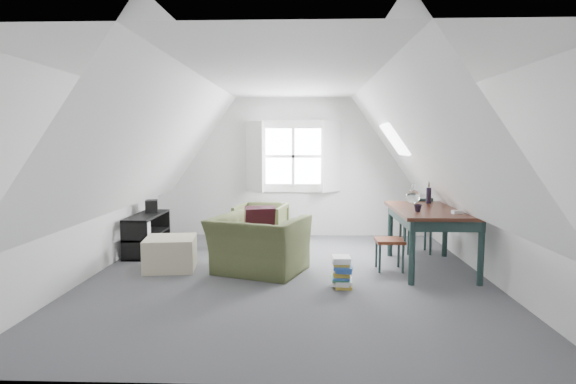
{
  "coord_description": "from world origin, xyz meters",
  "views": [
    {
      "loc": [
        0.22,
        -5.97,
        1.71
      ],
      "look_at": [
        -0.02,
        0.6,
        1.02
      ],
      "focal_mm": 30.0,
      "sensor_mm": 36.0,
      "label": 1
    }
  ],
  "objects_px": {
    "media_shelf": "(146,236)",
    "magazine_stack": "(342,272)",
    "armchair_far": "(261,247)",
    "dining_chair_far": "(418,224)",
    "dining_chair_near": "(392,240)",
    "ottoman": "(170,253)",
    "dining_table": "(431,217)",
    "armchair_near": "(259,272)"
  },
  "relations": [
    {
      "from": "media_shelf",
      "to": "magazine_stack",
      "type": "relative_size",
      "value": 3.2
    },
    {
      "from": "armchair_far",
      "to": "media_shelf",
      "type": "relative_size",
      "value": 0.68
    },
    {
      "from": "dining_chair_far",
      "to": "dining_chair_near",
      "type": "bearing_deg",
      "value": 76.49
    },
    {
      "from": "armchair_far",
      "to": "ottoman",
      "type": "distance_m",
      "value": 1.78
    },
    {
      "from": "armchair_far",
      "to": "media_shelf",
      "type": "xyz_separation_m",
      "value": [
        -1.73,
        -0.47,
        0.27
      ]
    },
    {
      "from": "media_shelf",
      "to": "dining_table",
      "type": "bearing_deg",
      "value": -6.76
    },
    {
      "from": "armchair_near",
      "to": "dining_table",
      "type": "height_order",
      "value": "dining_table"
    },
    {
      "from": "dining_chair_near",
      "to": "magazine_stack",
      "type": "relative_size",
      "value": 2.18
    },
    {
      "from": "dining_chair_near",
      "to": "dining_chair_far",
      "type": "bearing_deg",
      "value": 132.75
    },
    {
      "from": "media_shelf",
      "to": "armchair_far",
      "type": "bearing_deg",
      "value": 19.26
    },
    {
      "from": "magazine_stack",
      "to": "media_shelf",
      "type": "bearing_deg",
      "value": 150.12
    },
    {
      "from": "armchair_near",
      "to": "dining_chair_far",
      "type": "distance_m",
      "value": 2.67
    },
    {
      "from": "armchair_far",
      "to": "magazine_stack",
      "type": "height_order",
      "value": "magazine_stack"
    },
    {
      "from": "armchair_far",
      "to": "dining_table",
      "type": "height_order",
      "value": "dining_table"
    },
    {
      "from": "dining_table",
      "to": "dining_chair_near",
      "type": "bearing_deg",
      "value": -173.51
    },
    {
      "from": "dining_chair_near",
      "to": "media_shelf",
      "type": "distance_m",
      "value": 3.71
    },
    {
      "from": "dining_table",
      "to": "dining_chair_far",
      "type": "distance_m",
      "value": 0.98
    },
    {
      "from": "media_shelf",
      "to": "armchair_near",
      "type": "bearing_deg",
      "value": -25.68
    },
    {
      "from": "armchair_near",
      "to": "magazine_stack",
      "type": "height_order",
      "value": "armchair_near"
    },
    {
      "from": "armchair_near",
      "to": "dining_chair_far",
      "type": "height_order",
      "value": "dining_chair_far"
    },
    {
      "from": "dining_table",
      "to": "media_shelf",
      "type": "xyz_separation_m",
      "value": [
        -4.13,
        0.79,
        -0.45
      ]
    },
    {
      "from": "armchair_far",
      "to": "dining_table",
      "type": "relative_size",
      "value": 0.48
    },
    {
      "from": "dining_table",
      "to": "armchair_far",
      "type": "bearing_deg",
      "value": 150.72
    },
    {
      "from": "media_shelf",
      "to": "magazine_stack",
      "type": "distance_m",
      "value": 3.32
    },
    {
      "from": "armchair_far",
      "to": "dining_chair_far",
      "type": "bearing_deg",
      "value": 3.18
    },
    {
      "from": "ottoman",
      "to": "media_shelf",
      "type": "xyz_separation_m",
      "value": [
        -0.63,
        0.92,
        0.05
      ]
    },
    {
      "from": "ottoman",
      "to": "magazine_stack",
      "type": "height_order",
      "value": "ottoman"
    },
    {
      "from": "armchair_far",
      "to": "dining_chair_near",
      "type": "distance_m",
      "value": 2.34
    },
    {
      "from": "armchair_near",
      "to": "dining_chair_near",
      "type": "distance_m",
      "value": 1.82
    },
    {
      "from": "armchair_far",
      "to": "ottoman",
      "type": "relative_size",
      "value": 1.21
    },
    {
      "from": "ottoman",
      "to": "dining_chair_near",
      "type": "height_order",
      "value": "dining_chair_near"
    },
    {
      "from": "armchair_near",
      "to": "armchair_far",
      "type": "height_order",
      "value": "armchair_near"
    },
    {
      "from": "armchair_far",
      "to": "dining_chair_near",
      "type": "xyz_separation_m",
      "value": [
        1.87,
        -1.33,
        0.41
      ]
    },
    {
      "from": "dining_chair_near",
      "to": "armchair_far",
      "type": "bearing_deg",
      "value": -143.22
    },
    {
      "from": "armchair_near",
      "to": "dining_table",
      "type": "relative_size",
      "value": 0.69
    },
    {
      "from": "armchair_far",
      "to": "media_shelf",
      "type": "height_order",
      "value": "media_shelf"
    },
    {
      "from": "magazine_stack",
      "to": "ottoman",
      "type": "bearing_deg",
      "value": 161.86
    },
    {
      "from": "armchair_near",
      "to": "armchair_far",
      "type": "relative_size",
      "value": 1.45
    },
    {
      "from": "armchair_far",
      "to": "dining_chair_far",
      "type": "xyz_separation_m",
      "value": [
        2.44,
        -0.32,
        0.45
      ]
    },
    {
      "from": "ottoman",
      "to": "armchair_far",
      "type": "bearing_deg",
      "value": 51.61
    },
    {
      "from": "dining_table",
      "to": "media_shelf",
      "type": "bearing_deg",
      "value": 167.63
    },
    {
      "from": "dining_chair_near",
      "to": "media_shelf",
      "type": "height_order",
      "value": "dining_chair_near"
    }
  ]
}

